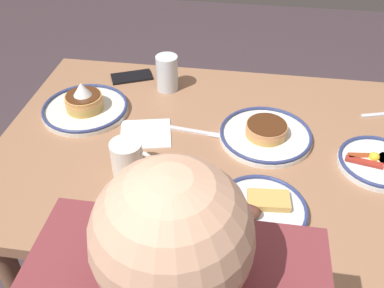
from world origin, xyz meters
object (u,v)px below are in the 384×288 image
at_px(drinking_glass, 167,75).
at_px(paper_napkin, 146,134).
at_px(butter_knife, 202,133).
at_px(plate_far_companion, 378,162).
at_px(plate_far_side, 259,209).
at_px(plate_near_main, 85,106).
at_px(plate_center_pancakes, 266,134).
at_px(cell_phone, 132,77).
at_px(coffee_mug, 128,158).

relative_size(drinking_glass, paper_napkin, 0.82).
bearing_deg(butter_knife, paper_napkin, 9.77).
bearing_deg(butter_knife, plate_far_companion, 171.94).
bearing_deg(plate_far_side, plate_near_main, -31.89).
bearing_deg(plate_near_main, plate_center_pancakes, 174.87).
bearing_deg(plate_far_companion, plate_near_main, -8.19).
relative_size(plate_center_pancakes, paper_napkin, 1.83).
height_order(plate_center_pancakes, cell_phone, plate_center_pancakes).
distance_m(plate_center_pancakes, coffee_mug, 0.41).
bearing_deg(plate_center_pancakes, plate_near_main, -5.13).
relative_size(plate_far_companion, cell_phone, 1.51).
relative_size(paper_napkin, butter_knife, 0.67).
height_order(cell_phone, butter_knife, cell_phone).
xyz_separation_m(plate_center_pancakes, cell_phone, (0.48, -0.28, -0.01)).
distance_m(plate_center_pancakes, butter_knife, 0.19).
distance_m(paper_napkin, butter_knife, 0.17).
distance_m(drinking_glass, paper_napkin, 0.27).
relative_size(cell_phone, butter_knife, 0.64).
height_order(plate_far_companion, cell_phone, plate_far_companion).
xyz_separation_m(plate_center_pancakes, butter_knife, (0.19, 0.01, -0.01)).
bearing_deg(butter_knife, plate_center_pancakes, -178.40).
relative_size(plate_center_pancakes, cell_phone, 1.90).
bearing_deg(plate_center_pancakes, plate_far_side, 87.99).
distance_m(plate_far_side, paper_napkin, 0.44).
relative_size(plate_center_pancakes, coffee_mug, 2.29).
bearing_deg(paper_napkin, butter_knife, -170.23).
xyz_separation_m(plate_far_side, paper_napkin, (0.35, -0.26, -0.01)).
height_order(plate_near_main, plate_far_side, plate_near_main).
bearing_deg(plate_center_pancakes, coffee_mug, 29.75).
height_order(plate_near_main, paper_napkin, plate_near_main).
bearing_deg(plate_far_companion, paper_napkin, -3.55).
distance_m(plate_far_companion, butter_knife, 0.50).
bearing_deg(plate_near_main, plate_far_companion, 171.81).
distance_m(drinking_glass, butter_knife, 0.29).
height_order(plate_far_side, butter_knife, plate_far_side).
xyz_separation_m(plate_near_main, cell_phone, (-0.09, -0.23, -0.02)).
relative_size(plate_far_companion, coffee_mug, 1.83).
xyz_separation_m(coffee_mug, drinking_glass, (-0.02, -0.43, 0.00)).
bearing_deg(plate_far_companion, drinking_glass, -25.21).
distance_m(drinking_glass, cell_phone, 0.16).
bearing_deg(paper_napkin, cell_phone, -68.07).
bearing_deg(plate_far_companion, cell_phone, -24.32).
height_order(plate_near_main, butter_knife, plate_near_main).
distance_m(plate_near_main, cell_phone, 0.25).
xyz_separation_m(plate_near_main, coffee_mug, (-0.22, 0.26, 0.03)).
bearing_deg(cell_phone, paper_napkin, 87.77).
xyz_separation_m(plate_far_companion, plate_far_side, (0.32, 0.22, 0.00)).
bearing_deg(drinking_glass, coffee_mug, 87.59).
relative_size(cell_phone, paper_napkin, 0.96).
relative_size(plate_far_side, paper_napkin, 1.53).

